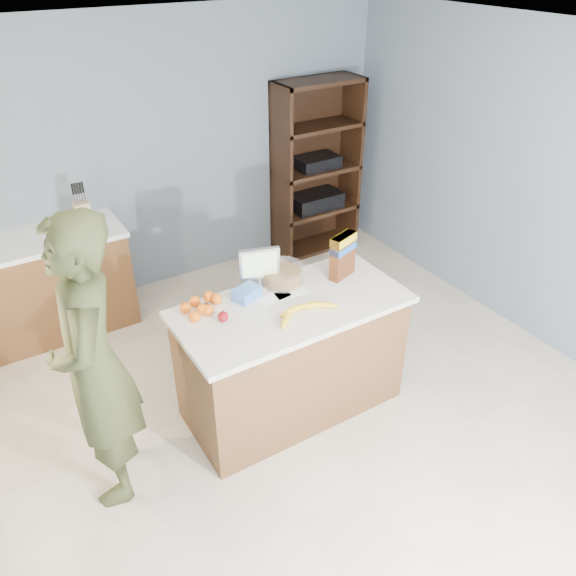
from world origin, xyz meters
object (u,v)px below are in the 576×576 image
person (94,367)px  tv (259,265)px  cereal_box (343,253)px  counter_peninsula (292,361)px  shelving_unit (314,171)px

person → tv: 1.28m
person → cereal_box: bearing=108.6°
counter_peninsula → shelving_unit: shelving_unit is taller
shelving_unit → person: (-2.85, -2.04, 0.07)m
counter_peninsula → tv: size_ratio=5.53×
counter_peninsula → tv: 0.72m
counter_peninsula → shelving_unit: (1.55, 2.05, 0.45)m
counter_peninsula → cereal_box: 0.84m
tv → cereal_box: (0.56, -0.20, 0.03)m
cereal_box → shelving_unit: bearing=61.3°
shelving_unit → person: 3.50m
counter_peninsula → shelving_unit: 2.61m
person → counter_peninsula: bearing=104.5°
shelving_unit → cereal_box: (-1.05, -1.93, 0.22)m
cereal_box → person: bearing=-176.4°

